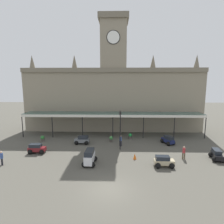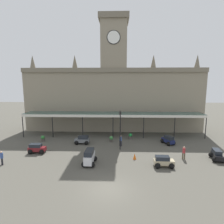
% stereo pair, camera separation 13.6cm
% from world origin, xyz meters
% --- Properties ---
extents(ground_plane, '(140.00, 140.00, 0.00)m').
position_xyz_m(ground_plane, '(0.00, 0.00, 0.00)').
color(ground_plane, '#4D4B42').
extents(station_building, '(34.03, 5.63, 21.63)m').
position_xyz_m(station_building, '(0.00, 21.86, 7.15)').
color(station_building, gray).
rests_on(station_building, ground).
extents(entrance_canopy, '(31.52, 3.26, 4.12)m').
position_xyz_m(entrance_canopy, '(-0.00, 16.89, 3.96)').
color(entrance_canopy, '#38564C').
rests_on(entrance_canopy, ground).
extents(car_black_estate, '(1.83, 2.38, 1.27)m').
position_xyz_m(car_black_estate, '(13.13, 6.84, 0.56)').
color(car_black_estate, black).
rests_on(car_black_estate, ground).
extents(car_navy_estate, '(2.08, 2.42, 1.27)m').
position_xyz_m(car_navy_estate, '(8.66, 12.63, 0.56)').
color(car_navy_estate, '#19214C').
rests_on(car_navy_estate, ground).
extents(car_white_van, '(1.66, 2.44, 1.77)m').
position_xyz_m(car_white_van, '(-2.51, 5.15, 0.81)').
color(car_white_van, silver).
rests_on(car_white_van, ground).
extents(car_maroon_estate, '(2.26, 1.55, 1.27)m').
position_xyz_m(car_maroon_estate, '(-10.20, 8.43, 0.56)').
color(car_maroon_estate, maroon).
rests_on(car_maroon_estate, ground).
extents(car_grey_estate, '(2.26, 1.56, 1.27)m').
position_xyz_m(car_grey_estate, '(-4.71, 12.32, 0.56)').
color(car_grey_estate, slate).
rests_on(car_grey_estate, ground).
extents(car_beige_estate, '(2.27, 1.57, 1.27)m').
position_xyz_m(car_beige_estate, '(6.05, 4.72, 0.56)').
color(car_beige_estate, tan).
rests_on(car_beige_estate, ground).
extents(pedestrian_crossing_forecourt, '(0.37, 0.34, 1.67)m').
position_xyz_m(pedestrian_crossing_forecourt, '(9.07, 6.89, 0.91)').
color(pedestrian_crossing_forecourt, brown).
rests_on(pedestrian_crossing_forecourt, ground).
extents(pedestrian_near_entrance, '(0.34, 0.34, 1.67)m').
position_xyz_m(pedestrian_near_entrance, '(-12.69, 4.65, 0.91)').
color(pedestrian_near_entrance, black).
rests_on(pedestrian_near_entrance, ground).
extents(pedestrian_beside_cars, '(0.36, 0.34, 1.67)m').
position_xyz_m(pedestrian_beside_cars, '(1.25, 11.47, 0.91)').
color(pedestrian_beside_cars, black).
rests_on(pedestrian_beside_cars, ground).
extents(victorian_lamppost, '(0.30, 0.30, 5.64)m').
position_xyz_m(victorian_lamppost, '(1.16, 10.05, 3.45)').
color(victorian_lamppost, black).
rests_on(victorian_lamppost, ground).
extents(traffic_cone, '(0.40, 0.40, 0.74)m').
position_xyz_m(traffic_cone, '(2.94, 6.70, 0.37)').
color(traffic_cone, orange).
rests_on(traffic_cone, ground).
extents(planter_near_kerb, '(0.60, 0.60, 0.96)m').
position_xyz_m(planter_near_kerb, '(-0.22, 13.35, 0.49)').
color(planter_near_kerb, '#47423D').
rests_on(planter_near_kerb, ground).
extents(planter_forecourt_centre, '(0.60, 0.60, 0.96)m').
position_xyz_m(planter_forecourt_centre, '(2.96, 15.07, 0.49)').
color(planter_forecourt_centre, '#47423D').
rests_on(planter_forecourt_centre, ground).
extents(planter_by_canopy, '(0.60, 0.60, 0.96)m').
position_xyz_m(planter_by_canopy, '(-11.34, 13.31, 0.49)').
color(planter_by_canopy, '#47423D').
rests_on(planter_by_canopy, ground).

